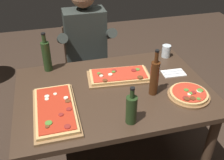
{
  "coord_description": "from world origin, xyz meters",
  "views": [
    {
      "loc": [
        -0.4,
        -1.5,
        1.84
      ],
      "look_at": [
        0.0,
        0.05,
        0.79
      ],
      "focal_mm": 41.78,
      "sensor_mm": 36.0,
      "label": 1
    }
  ],
  "objects_px": {
    "pizza_round_far": "(189,94)",
    "oil_bottle_amber": "(154,77)",
    "pizza_rectangular_front": "(119,76)",
    "diner_chair": "(86,64)",
    "wine_bottle_dark": "(46,55)",
    "dining_table": "(114,100)",
    "tumbler_near_camera": "(166,52)",
    "seated_diner": "(87,47)",
    "vinegar_bottle_green": "(131,109)",
    "pizza_rectangular_left": "(55,110)"
  },
  "relations": [
    {
      "from": "pizza_round_far",
      "to": "oil_bottle_amber",
      "type": "xyz_separation_m",
      "value": [
        -0.23,
        0.1,
        0.12
      ]
    },
    {
      "from": "pizza_rectangular_front",
      "to": "diner_chair",
      "type": "height_order",
      "value": "diner_chair"
    },
    {
      "from": "wine_bottle_dark",
      "to": "diner_chair",
      "type": "xyz_separation_m",
      "value": [
        0.37,
        0.45,
        -0.39
      ]
    },
    {
      "from": "dining_table",
      "to": "tumbler_near_camera",
      "type": "relative_size",
      "value": 13.01
    },
    {
      "from": "oil_bottle_amber",
      "to": "seated_diner",
      "type": "relative_size",
      "value": 0.26
    },
    {
      "from": "oil_bottle_amber",
      "to": "tumbler_near_camera",
      "type": "xyz_separation_m",
      "value": [
        0.32,
        0.49,
        -0.09
      ]
    },
    {
      "from": "vinegar_bottle_green",
      "to": "diner_chair",
      "type": "height_order",
      "value": "vinegar_bottle_green"
    },
    {
      "from": "oil_bottle_amber",
      "to": "diner_chair",
      "type": "xyz_separation_m",
      "value": [
        -0.33,
        0.97,
        -0.39
      ]
    },
    {
      "from": "pizza_rectangular_front",
      "to": "vinegar_bottle_green",
      "type": "xyz_separation_m",
      "value": [
        -0.07,
        -0.5,
        0.08
      ]
    },
    {
      "from": "pizza_round_far",
      "to": "oil_bottle_amber",
      "type": "relative_size",
      "value": 0.85
    },
    {
      "from": "dining_table",
      "to": "pizza_rectangular_front",
      "type": "bearing_deg",
      "value": 59.97
    },
    {
      "from": "pizza_rectangular_left",
      "to": "pizza_round_far",
      "type": "distance_m",
      "value": 0.92
    },
    {
      "from": "pizza_rectangular_left",
      "to": "tumbler_near_camera",
      "type": "distance_m",
      "value": 1.14
    },
    {
      "from": "vinegar_bottle_green",
      "to": "seated_diner",
      "type": "bearing_deg",
      "value": 94.44
    },
    {
      "from": "oil_bottle_amber",
      "to": "wine_bottle_dark",
      "type": "bearing_deg",
      "value": 143.59
    },
    {
      "from": "pizza_rectangular_left",
      "to": "diner_chair",
      "type": "xyz_separation_m",
      "value": [
        0.36,
        1.01,
        -0.27
      ]
    },
    {
      "from": "pizza_rectangular_front",
      "to": "tumbler_near_camera",
      "type": "distance_m",
      "value": 0.55
    },
    {
      "from": "wine_bottle_dark",
      "to": "pizza_rectangular_front",
      "type": "bearing_deg",
      "value": -26.83
    },
    {
      "from": "seated_diner",
      "to": "pizza_rectangular_left",
      "type": "bearing_deg",
      "value": -111.99
    },
    {
      "from": "dining_table",
      "to": "pizza_rectangular_left",
      "type": "relative_size",
      "value": 2.57
    },
    {
      "from": "pizza_round_far",
      "to": "tumbler_near_camera",
      "type": "height_order",
      "value": "tumbler_near_camera"
    },
    {
      "from": "pizza_rectangular_left",
      "to": "wine_bottle_dark",
      "type": "height_order",
      "value": "wine_bottle_dark"
    },
    {
      "from": "dining_table",
      "to": "vinegar_bottle_green",
      "type": "relative_size",
      "value": 5.45
    },
    {
      "from": "wine_bottle_dark",
      "to": "vinegar_bottle_green",
      "type": "distance_m",
      "value": 0.89
    },
    {
      "from": "pizza_rectangular_left",
      "to": "dining_table",
      "type": "bearing_deg",
      "value": 19.59
    },
    {
      "from": "pizza_rectangular_front",
      "to": "vinegar_bottle_green",
      "type": "relative_size",
      "value": 1.97
    },
    {
      "from": "pizza_rectangular_front",
      "to": "vinegar_bottle_green",
      "type": "height_order",
      "value": "vinegar_bottle_green"
    },
    {
      "from": "wine_bottle_dark",
      "to": "oil_bottle_amber",
      "type": "bearing_deg",
      "value": -36.41
    },
    {
      "from": "pizza_rectangular_front",
      "to": "seated_diner",
      "type": "bearing_deg",
      "value": 104.18
    },
    {
      "from": "oil_bottle_amber",
      "to": "diner_chair",
      "type": "distance_m",
      "value": 1.1
    },
    {
      "from": "pizza_round_far",
      "to": "oil_bottle_amber",
      "type": "distance_m",
      "value": 0.27
    },
    {
      "from": "diner_chair",
      "to": "wine_bottle_dark",
      "type": "bearing_deg",
      "value": -129.44
    },
    {
      "from": "dining_table",
      "to": "pizza_round_far",
      "type": "height_order",
      "value": "pizza_round_far"
    },
    {
      "from": "pizza_rectangular_front",
      "to": "pizza_round_far",
      "type": "height_order",
      "value": "same"
    },
    {
      "from": "pizza_rectangular_left",
      "to": "vinegar_bottle_green",
      "type": "distance_m",
      "value": 0.5
    },
    {
      "from": "pizza_rectangular_front",
      "to": "seated_diner",
      "type": "distance_m",
      "value": 0.62
    },
    {
      "from": "pizza_rectangular_left",
      "to": "pizza_rectangular_front",
      "type": "bearing_deg",
      "value": 29.64
    },
    {
      "from": "seated_diner",
      "to": "wine_bottle_dark",
      "type": "bearing_deg",
      "value": -138.21
    },
    {
      "from": "vinegar_bottle_green",
      "to": "diner_chair",
      "type": "distance_m",
      "value": 1.27
    },
    {
      "from": "tumbler_near_camera",
      "to": "seated_diner",
      "type": "height_order",
      "value": "seated_diner"
    },
    {
      "from": "dining_table",
      "to": "diner_chair",
      "type": "bearing_deg",
      "value": 94.81
    },
    {
      "from": "dining_table",
      "to": "vinegar_bottle_green",
      "type": "distance_m",
      "value": 0.41
    },
    {
      "from": "pizza_rectangular_front",
      "to": "tumbler_near_camera",
      "type": "xyz_separation_m",
      "value": [
        0.5,
        0.24,
        0.03
      ]
    },
    {
      "from": "pizza_rectangular_front",
      "to": "wine_bottle_dark",
      "type": "height_order",
      "value": "wine_bottle_dark"
    },
    {
      "from": "wine_bottle_dark",
      "to": "vinegar_bottle_green",
      "type": "height_order",
      "value": "wine_bottle_dark"
    },
    {
      "from": "pizza_round_far",
      "to": "vinegar_bottle_green",
      "type": "distance_m",
      "value": 0.5
    },
    {
      "from": "dining_table",
      "to": "wine_bottle_dark",
      "type": "bearing_deg",
      "value": 137.9
    },
    {
      "from": "tumbler_near_camera",
      "to": "seated_diner",
      "type": "distance_m",
      "value": 0.75
    },
    {
      "from": "pizza_rectangular_front",
      "to": "seated_diner",
      "type": "height_order",
      "value": "seated_diner"
    },
    {
      "from": "pizza_rectangular_front",
      "to": "tumbler_near_camera",
      "type": "relative_size",
      "value": 4.71
    }
  ]
}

